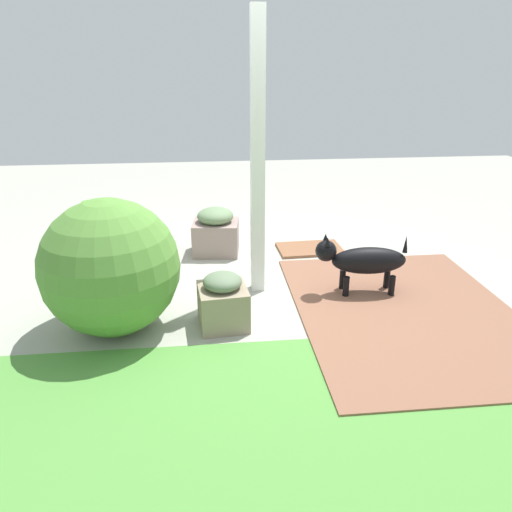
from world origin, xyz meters
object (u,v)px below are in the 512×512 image
Objects in this scene: porch_pillar at (258,161)px; terracotta_pot_broad at (150,239)px; stone_planter_nearest at (216,232)px; stone_planter_far at (223,301)px; round_shrub at (110,267)px; dog at (362,260)px; doormat at (310,249)px; terracotta_pot_tall at (96,250)px.

terracotta_pot_broad is at bearing -38.34° from porch_pillar.
stone_planter_far is at bearing 90.31° from stone_planter_nearest.
terracotta_pot_broad is (0.69, -1.45, 0.03)m from stone_planter_far.
round_shrub is 2.14m from dog.
porch_pillar is 3.39× the size of doormat.
porch_pillar is at bearing 110.35° from stone_planter_nearest.
porch_pillar is 1.84m from terracotta_pot_tall.
stone_planter_nearest is 0.64× the size of dog.
porch_pillar reaches higher than dog.
terracotta_pot_tall is (0.34, -1.07, -0.26)m from round_shrub.
terracotta_pot_broad is (0.68, 0.13, -0.01)m from stone_planter_nearest.
stone_planter_far reaches higher than doormat.
terracotta_pot_tall is 2.26m from doormat.
dog is at bearing -169.05° from round_shrub.
terracotta_pot_tall reaches higher than doormat.
porch_pillar is 4.54× the size of stone_planter_nearest.
stone_planter_nearest is at bearing -169.50° from terracotta_pot_broad.
stone_planter_nearest is 1.58m from stone_planter_far.
stone_planter_far is 1.33m from dog.
terracotta_pot_tall reaches higher than stone_planter_far.
stone_planter_nearest is 0.50× the size of round_shrub.
porch_pillar is 3.18× the size of terracotta_pot_tall.
stone_planter_nearest is 1.26m from terracotta_pot_tall.
stone_planter_far is at bearing 19.38° from dog.
terracotta_pot_tall is at bearing -15.36° from dog.
porch_pillar reaches higher than doormat.
round_shrub is 1.45m from terracotta_pot_broad.
dog is at bearing -160.62° from stone_planter_far.
round_shrub is 1.15m from terracotta_pot_tall.
terracotta_pot_broad is 0.59× the size of doormat.
stone_planter_nearest is 1.06m from doormat.
dog is at bearing 164.64° from terracotta_pot_tall.
round_shrub is at bearing -2.51° from stone_planter_far.
dog reaches higher than stone_planter_far.
porch_pillar is 5.29× the size of stone_planter_far.
round_shrub is at bearing 61.81° from stone_planter_nearest.
porch_pillar reaches higher than terracotta_pot_tall.
porch_pillar reaches higher than stone_planter_nearest.
round_shrub is at bearing 26.92° from porch_pillar.
terracotta_pot_tall is 1.06× the size of doormat.
porch_pillar is 1.27m from dog.
stone_planter_far is 0.89m from round_shrub.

